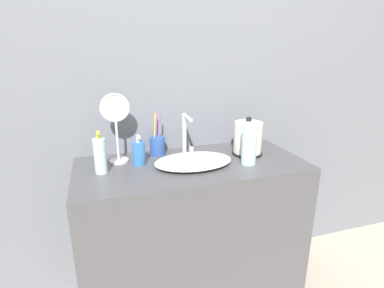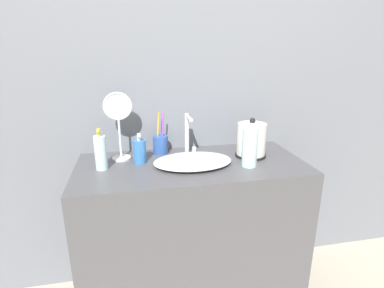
{
  "view_description": "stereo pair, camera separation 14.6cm",
  "coord_description": "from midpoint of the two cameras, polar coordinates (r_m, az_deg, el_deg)",
  "views": [
    {
      "loc": [
        -0.42,
        -1.07,
        1.37
      ],
      "look_at": [
        0.0,
        0.26,
        0.92
      ],
      "focal_mm": 28.0,
      "sensor_mm": 36.0,
      "label": 1
    },
    {
      "loc": [
        -0.28,
        -1.1,
        1.37
      ],
      "look_at": [
        0.0,
        0.26,
        0.92
      ],
      "focal_mm": 28.0,
      "sensor_mm": 36.0,
      "label": 2
    }
  ],
  "objects": [
    {
      "name": "vanity_mirror",
      "position": [
        1.51,
        -11.15,
        4.36
      ],
      "size": [
        0.14,
        0.1,
        0.35
      ],
      "color": "silver",
      "rests_on": "vanity_counter"
    },
    {
      "name": "toothbrush_cup",
      "position": [
        1.61,
        -3.46,
        -0.06
      ],
      "size": [
        0.08,
        0.08,
        0.23
      ],
      "color": "#2D519E",
      "rests_on": "vanity_counter"
    },
    {
      "name": "lotion_bottle",
      "position": [
        1.49,
        -7.22,
        -1.41
      ],
      "size": [
        0.06,
        0.06,
        0.15
      ],
      "color": "#3370B7",
      "rests_on": "vanity_counter"
    },
    {
      "name": "electric_kettle",
      "position": [
        1.61,
        13.79,
        0.51
      ],
      "size": [
        0.16,
        0.16,
        0.21
      ],
      "color": "black",
      "rests_on": "vanity_counter"
    },
    {
      "name": "wall_back",
      "position": [
        1.66,
        0.55,
        15.38
      ],
      "size": [
        6.0,
        0.04,
        2.6
      ],
      "color": "slate",
      "rests_on": "ground_plane"
    },
    {
      "name": "shampoo_bottle",
      "position": [
        1.46,
        13.79,
        -0.47
      ],
      "size": [
        0.07,
        0.07,
        0.21
      ],
      "color": "silver",
      "rests_on": "vanity_counter"
    },
    {
      "name": "sink_basin",
      "position": [
        1.46,
        3.21,
        -3.32
      ],
      "size": [
        0.38,
        0.25,
        0.04
      ],
      "color": "white",
      "rests_on": "vanity_counter"
    },
    {
      "name": "vanity_counter",
      "position": [
        1.68,
        2.54,
        -16.89
      ],
      "size": [
        1.13,
        0.51,
        0.82
      ],
      "color": "#4C4C51",
      "rests_on": "ground_plane"
    },
    {
      "name": "faucet",
      "position": [
        1.56,
        2.12,
        2.04
      ],
      "size": [
        0.06,
        0.13,
        0.23
      ],
      "color": "silver",
      "rests_on": "vanity_counter"
    },
    {
      "name": "mouthwash_bottle",
      "position": [
        1.43,
        -14.26,
        -1.62
      ],
      "size": [
        0.05,
        0.05,
        0.2
      ],
      "color": "silver",
      "rests_on": "vanity_counter"
    }
  ]
}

